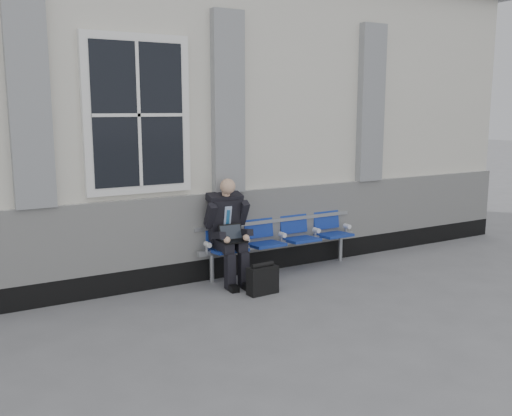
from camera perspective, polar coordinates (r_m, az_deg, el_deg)
ground at (r=6.23m, az=-9.78°, el=-12.20°), size 70.00×70.00×0.00m
station_building at (r=9.11m, az=-18.09°, el=8.78°), size 14.40×4.40×4.49m
bench at (r=8.22m, az=2.39°, el=-2.57°), size 2.60×0.47×0.91m
businessman at (r=7.61m, az=-2.83°, el=-1.92°), size 0.58×0.78×1.42m
briefcase at (r=7.29m, az=0.67°, el=-7.17°), size 0.41×0.19×0.41m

